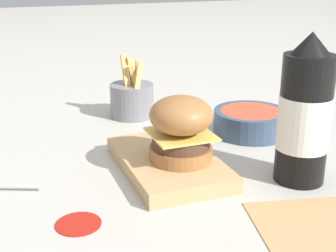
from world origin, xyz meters
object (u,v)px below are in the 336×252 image
(ketchup_bottle, at_px, (304,116))
(side_bowl, at_px, (251,121))
(serving_board, at_px, (168,163))
(burger, at_px, (179,129))
(fries_basket, at_px, (132,99))

(ketchup_bottle, height_order, side_bowl, ketchup_bottle)
(serving_board, bearing_deg, side_bowl, 115.68)
(serving_board, distance_m, side_bowl, 0.23)
(ketchup_bottle, distance_m, side_bowl, 0.22)
(burger, bearing_deg, ketchup_bottle, 63.25)
(burger, bearing_deg, side_bowl, 121.36)
(ketchup_bottle, relative_size, fries_basket, 1.67)
(serving_board, distance_m, burger, 0.07)
(serving_board, relative_size, fries_basket, 1.72)
(burger, height_order, ketchup_bottle, ketchup_bottle)
(serving_board, xyz_separation_m, burger, (0.02, 0.01, 0.06))
(ketchup_bottle, relative_size, side_bowl, 1.58)
(fries_basket, bearing_deg, burger, -3.01)
(serving_board, height_order, side_bowl, side_bowl)
(burger, xyz_separation_m, ketchup_bottle, (0.08, 0.16, 0.03))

